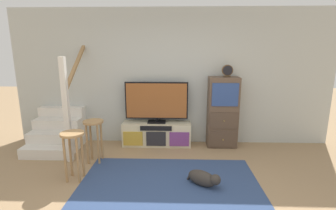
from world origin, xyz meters
TOP-DOWN VIEW (x-y plane):
  - back_wall at (0.00, 2.46)m, footprint 6.40×0.12m
  - area_rug at (0.00, 0.60)m, footprint 2.60×1.80m
  - media_console at (-0.30, 2.19)m, footprint 1.36×0.38m
  - television at (-0.30, 2.22)m, footprint 1.24×0.22m
  - side_cabinet at (1.01, 2.20)m, footprint 0.58×0.38m
  - desk_clock at (1.05, 2.19)m, footprint 0.21×0.08m
  - staircase at (-2.24, 2.20)m, footprint 1.00×1.36m
  - bar_stool_near at (-1.42, 0.78)m, footprint 0.34×0.34m
  - bar_stool_far at (-1.31, 1.39)m, footprint 0.34×0.34m
  - dog at (0.49, 0.65)m, footprint 0.48×0.42m

SIDE VIEW (x-z plane):
  - area_rug at x=0.00m, z-range 0.00..0.01m
  - dog at x=0.49m, z-range 0.00..0.23m
  - media_console at x=-0.30m, z-range 0.00..0.47m
  - staircase at x=-2.24m, z-range -0.73..1.47m
  - bar_stool_near at x=-1.42m, z-range 0.18..0.91m
  - bar_stool_far at x=-1.31m, z-range 0.18..0.91m
  - side_cabinet at x=1.01m, z-range 0.00..1.39m
  - television at x=-0.30m, z-range 0.49..1.31m
  - back_wall at x=0.00m, z-range 0.00..2.70m
  - desk_clock at x=1.05m, z-range 1.39..1.63m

